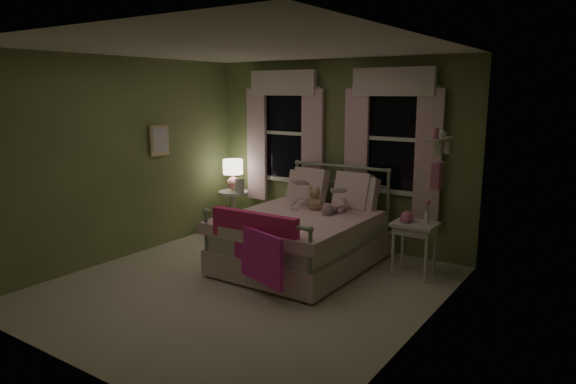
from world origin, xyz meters
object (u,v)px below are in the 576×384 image
Objects in this scene: teddy_bear at (315,200)px; nightstand_left at (234,206)px; child_left at (303,182)px; nightstand_right at (415,231)px; table_lamp at (233,172)px; bed at (304,236)px; child_right at (340,189)px.

teddy_bear is 0.49× the size of nightstand_left.
child_left is 1.29× the size of nightstand_right.
table_lamp reaches higher than nightstand_left.
nightstand_right is (3.01, -0.30, -0.40)m from table_lamp.
teddy_bear is at bearing 90.00° from bed.
child_left reaches higher than nightstand_right.
child_right is 2.36× the size of teddy_bear.
bed is 2.69× the size of child_right.
bed reaches higher than nightstand_left.
teddy_bear is 0.50× the size of nightstand_right.
table_lamp reaches higher than nightstand_right.
child_right is at bearing -8.18° from table_lamp.
child_right reaches higher than table_lamp.
child_right is 1.18× the size of nightstand_right.
child_left is 2.58× the size of teddy_bear.
teddy_bear is 1.80m from table_lamp.
bed is at bearing -22.31° from nightstand_left.
child_right is 1.60× the size of table_lamp.
bed is 1.96m from table_lamp.
bed is 1.87m from nightstand_left.
child_left is at bearing 150.50° from teddy_bear.
child_left is 1.58m from nightstand_left.
nightstand_right is at bearing -5.62° from nightstand_left.
teddy_bear is at bearing -14.49° from nightstand_left.
nightstand_left is 1.37× the size of table_lamp.
bed is 3.13× the size of nightstand_left.
child_right is 1.08m from nightstand_right.
nightstand_left is 3.03m from nightstand_right.
teddy_bear is 0.68× the size of table_lamp.
bed is 0.76m from child_right.
child_left is 1.48m from table_lamp.
child_right is at bearing 179.59° from nightstand_right.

